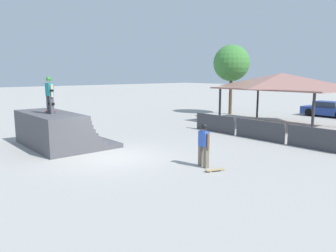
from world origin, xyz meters
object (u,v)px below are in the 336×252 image
object	(u,v)px
tree_beside_pavilion	(231,63)
skateboard_on_ground	(214,170)
skater_on_deck	(50,92)
skateboard_on_deck	(50,111)
bystander_walking	(204,142)
parked_car_blue	(328,109)

from	to	relation	value
tree_beside_pavilion	skateboard_on_ground	bearing A→B (deg)	-52.72
skater_on_deck	skateboard_on_ground	size ratio (longest dim) A/B	2.23
skater_on_deck	skateboard_on_deck	world-z (taller)	skater_on_deck
skater_on_deck	tree_beside_pavilion	distance (m)	17.51
bystander_walking	skater_on_deck	bearing A→B (deg)	35.40
bystander_walking	parked_car_blue	xyz separation A→B (m)	(-3.61, 18.69, -0.40)
parked_car_blue	skateboard_on_ground	bearing A→B (deg)	-77.95
skater_on_deck	bystander_walking	bearing A→B (deg)	24.40
skater_on_deck	skateboard_on_ground	world-z (taller)	skater_on_deck
skater_on_deck	parked_car_blue	distance (m)	22.28
skateboard_on_deck	parked_car_blue	bearing A→B (deg)	73.59
skateboard_on_deck	bystander_walking	bearing A→B (deg)	16.29
skater_on_deck	skateboard_on_deck	bearing A→B (deg)	159.97
skateboard_on_deck	bystander_walking	distance (m)	7.96
tree_beside_pavilion	parked_car_blue	xyz separation A→B (m)	(6.39, 4.78, -3.83)
skater_on_deck	parked_car_blue	bearing A→B (deg)	80.66
skater_on_deck	tree_beside_pavilion	size ratio (longest dim) A/B	0.29
skateboard_on_ground	skateboard_on_deck	bearing A→B (deg)	-50.53
skater_on_deck	skateboard_on_deck	distance (m)	1.03
bystander_walking	skateboard_on_ground	xyz separation A→B (m)	(0.68, -0.12, -0.94)
tree_beside_pavilion	parked_car_blue	distance (m)	8.86
skateboard_on_ground	tree_beside_pavilion	bearing A→B (deg)	-123.83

